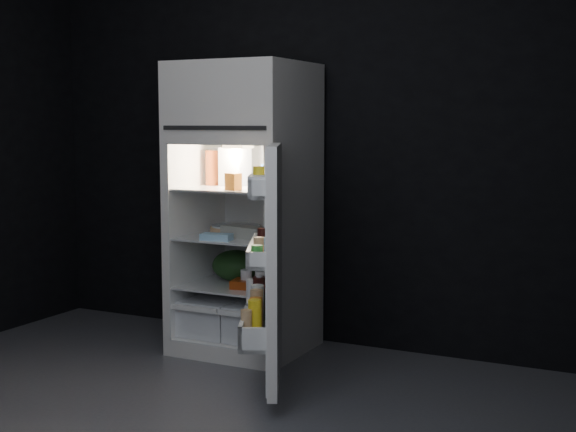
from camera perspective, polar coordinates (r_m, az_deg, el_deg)
The scene contains 17 objects.
floor at distance 3.94m, azimuth -8.75°, elevation -14.57°, with size 4.00×3.40×0.00m, color #535358.
wall_back at distance 5.15m, azimuth 2.02°, elevation 5.88°, with size 4.00×0.00×2.70m, color black.
refrigerator at distance 4.97m, azimuth -2.99°, elevation 1.29°, with size 0.76×0.71×1.78m.
fridge_door at distance 4.14m, azimuth -1.37°, elevation -3.60°, with size 0.48×0.73×1.22m.
milk_jug at distance 5.02m, azimuth -3.79°, elevation 3.52°, with size 0.15×0.15×0.24m, color white.
mayo_jar at distance 4.90m, azimuth -1.33°, elevation 2.87°, with size 0.10×0.10×0.14m, color blue.
jam_jar at distance 4.80m, azimuth -0.62°, elevation 2.73°, with size 0.10×0.10×0.13m, color black.
amber_bottle at distance 5.08m, azimuth -5.40°, elevation 3.43°, with size 0.09×0.09×0.22m, color #B2491C.
small_carton at distance 4.71m, azimuth -3.91°, elevation 2.46°, with size 0.08×0.06×0.10m, color #C16616.
egg_carton at distance 4.85m, azimuth -3.11°, elevation -1.16°, with size 0.30×0.11×0.07m, color #9A9A8C.
pie at distance 5.08m, azimuth -3.71°, elevation -0.97°, with size 0.33×0.33×0.04m, color tan.
flat_package at distance 4.77m, azimuth -5.11°, elevation -1.49°, with size 0.18×0.09×0.04m, color #90C0DF.
wrapped_pkg at distance 5.03m, azimuth -0.27°, elevation -0.99°, with size 0.11×0.09×0.05m, color #F8EBCB.
produce_bag at distance 5.07m, azimuth -3.72°, elevation -3.54°, with size 0.31×0.26×0.20m, color #193815.
yogurt_tray at distance 4.84m, azimuth -2.36°, elevation -4.88°, with size 0.28×0.15×0.05m, color #91320C.
small_can_red at distance 5.08m, azimuth -0.89°, elevation -4.11°, with size 0.07×0.07×0.09m, color #91320C.
small_can_silver at distance 4.98m, azimuth 0.35°, elevation -4.32°, with size 0.07×0.07×0.09m, color silver.
Camera 1 is at (2.14, -2.98, 1.42)m, focal length 50.00 mm.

